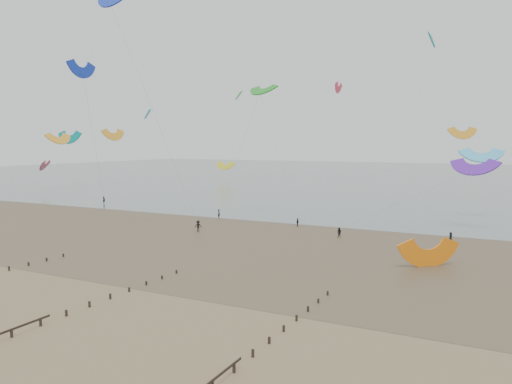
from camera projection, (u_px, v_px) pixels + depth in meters
ground at (68, 298)px, 47.83m from camera, size 500.00×500.00×0.00m
sea_and_shore at (219, 235)px, 80.15m from camera, size 500.00×665.00×0.03m
kitesurfer_lead at (219, 214)px, 97.97m from camera, size 0.77×0.75×1.78m
kitesurfers at (376, 229)px, 81.24m from camera, size 105.62×23.08×1.89m
grounded_kite at (428, 266)px, 59.93m from camera, size 8.55×8.37×3.71m
kites_airborne at (295, 130)px, 133.92m from camera, size 255.75×125.45×38.21m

